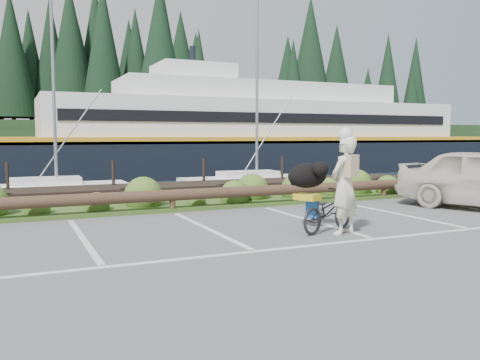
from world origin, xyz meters
name	(u,v)px	position (x,y,z in m)	size (l,w,h in m)	color
ground	(246,247)	(0.00, 0.00, 0.00)	(72.00, 72.00, 0.00)	#555457
harbor_backdrop	(41,148)	(0.39, 78.47, 0.00)	(170.00, 160.00, 30.00)	#19313C
vegetation_strip	(165,207)	(0.00, 5.30, 0.05)	(34.00, 1.60, 0.10)	#3D5B21
log_rail	(173,212)	(0.00, 4.60, 0.00)	(32.00, 0.30, 0.60)	#443021
bicycle	(328,211)	(2.20, 0.65, 0.44)	(0.59, 1.68, 0.88)	black
cyclist	(344,185)	(2.34, 0.28, 1.01)	(0.73, 0.48, 2.01)	#E9E3C5
dog	(307,176)	(2.00, 1.15, 1.15)	(0.93, 0.46, 0.54)	black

